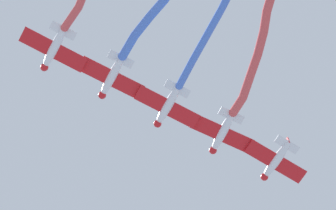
# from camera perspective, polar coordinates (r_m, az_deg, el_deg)

# --- Properties ---
(airplane_lead) EXTENTS (6.66, 5.92, 1.82)m
(airplane_lead) POSITION_cam_1_polar(r_m,az_deg,el_deg) (84.82, 8.02, -4.13)
(airplane_lead) COLOR white
(airplane_left_wing) EXTENTS (6.97, 5.71, 1.82)m
(airplane_left_wing) POSITION_cam_1_polar(r_m,az_deg,el_deg) (83.33, 4.05, -2.09)
(airplane_left_wing) COLOR white
(smoke_trail_left_wing) EXTENTS (6.38, 13.61, 1.38)m
(smoke_trail_left_wing) POSITION_cam_1_polar(r_m,az_deg,el_deg) (80.74, 6.52, 3.77)
(smoke_trail_left_wing) COLOR #DB4C4C
(airplane_right_wing) EXTENTS (6.83, 5.82, 1.82)m
(airplane_right_wing) POSITION_cam_1_polar(r_m,az_deg,el_deg) (81.78, -0.04, -0.10)
(airplane_right_wing) COLOR white
(smoke_trail_right_wing) EXTENTS (10.71, 16.50, 1.31)m
(smoke_trail_right_wing) POSITION_cam_1_polar(r_m,az_deg,el_deg) (79.41, 3.88, 7.22)
(smoke_trail_right_wing) COLOR #4C75DB
(airplane_slot) EXTENTS (6.86, 5.79, 1.82)m
(airplane_slot) POSITION_cam_1_polar(r_m,az_deg,el_deg) (81.35, -4.23, 2.08)
(airplane_slot) COLOR white
(airplane_trail) EXTENTS (6.82, 5.82, 1.82)m
(airplane_trail) POSITION_cam_1_polar(r_m,az_deg,el_deg) (80.89, -8.50, 4.14)
(airplane_trail) COLOR white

